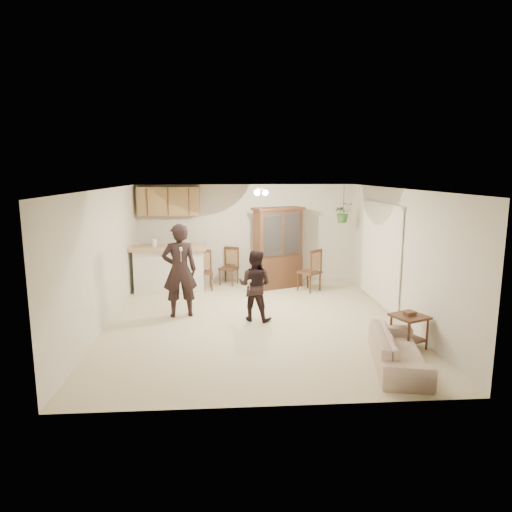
{
  "coord_description": "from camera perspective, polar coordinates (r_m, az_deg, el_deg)",
  "views": [
    {
      "loc": [
        -0.56,
        -8.33,
        2.79
      ],
      "look_at": [
        0.06,
        0.4,
        1.19
      ],
      "focal_mm": 32.0,
      "sensor_mm": 36.0,
      "label": 1
    }
  ],
  "objects": [
    {
      "name": "adult",
      "position": [
        8.98,
        -9.52,
        -1.92
      ],
      "size": [
        0.72,
        0.54,
        1.8
      ],
      "primitive_type": "imported",
      "rotation": [
        0.0,
        0.0,
        3.32
      ],
      "color": "black",
      "rests_on": "floor"
    },
    {
      "name": "controller_adult",
      "position": [
        8.46,
        -9.38,
        0.86
      ],
      "size": [
        0.08,
        0.17,
        0.05
      ],
      "primitive_type": "cube",
      "rotation": [
        0.0,
        0.0,
        3.32
      ],
      "color": "white",
      "rests_on": "adult"
    },
    {
      "name": "ceiling_fixture",
      "position": [
        9.57,
        0.48,
        8.04
      ],
      "size": [
        0.36,
        0.36,
        0.2
      ],
      "primitive_type": null,
      "color": "#FFF0BF",
      "rests_on": "ceiling"
    },
    {
      "name": "sofa",
      "position": [
        7.03,
        17.43,
        -10.28
      ],
      "size": [
        1.1,
        1.98,
        0.73
      ],
      "primitive_type": "imported",
      "rotation": [
        0.0,
        0.0,
        1.36
      ],
      "color": "beige",
      "rests_on": "floor"
    },
    {
      "name": "hanging_plant",
      "position": [
        11.15,
        10.85,
        5.36
      ],
      "size": [
        0.43,
        0.37,
        0.48
      ],
      "primitive_type": "imported",
      "color": "#2C5D25",
      "rests_on": "ceiling"
    },
    {
      "name": "controller_child",
      "position": [
        8.35,
        -0.83,
        -3.17
      ],
      "size": [
        0.08,
        0.12,
        0.04
      ],
      "primitive_type": "cube",
      "rotation": [
        0.0,
        0.0,
        2.76
      ],
      "color": "white",
      "rests_on": "child"
    },
    {
      "name": "child",
      "position": [
        8.68,
        -0.15,
        -3.73
      ],
      "size": [
        0.8,
        0.72,
        1.35
      ],
      "primitive_type": "imported",
      "rotation": [
        0.0,
        0.0,
        2.76
      ],
      "color": "black",
      "rests_on": "floor"
    },
    {
      "name": "wall_right",
      "position": [
        9.1,
        17.32,
        0.15
      ],
      "size": [
        0.02,
        6.5,
        2.5
      ],
      "primitive_type": "cube",
      "color": "beige",
      "rests_on": "ground"
    },
    {
      "name": "ceiling",
      "position": [
        8.36,
        -0.24,
        8.39
      ],
      "size": [
        5.5,
        6.5,
        0.02
      ],
      "primitive_type": "cube",
      "color": "silver",
      "rests_on": "wall_back"
    },
    {
      "name": "bar_top",
      "position": [
        10.9,
        -10.82,
        1.01
      ],
      "size": [
        1.75,
        0.7,
        0.08
      ],
      "primitive_type": "cube",
      "color": "tan",
      "rests_on": "breakfast_bar"
    },
    {
      "name": "vertical_blinds",
      "position": [
        9.94,
        15.19,
        0.22
      ],
      "size": [
        0.06,
        2.3,
        2.1
      ],
      "primitive_type": null,
      "color": "white",
      "rests_on": "wall_right"
    },
    {
      "name": "side_table",
      "position": [
        7.84,
        18.56,
        -8.85
      ],
      "size": [
        0.64,
        0.64,
        0.6
      ],
      "rotation": [
        0.0,
        0.0,
        0.39
      ],
      "color": "#3D2016",
      "rests_on": "floor"
    },
    {
      "name": "china_hutch",
      "position": [
        11.14,
        2.75,
        0.97
      ],
      "size": [
        1.34,
        0.92,
        1.97
      ],
      "rotation": [
        0.0,
        0.0,
        0.39
      ],
      "color": "#3D2016",
      "rests_on": "floor"
    },
    {
      "name": "chair_hutch_right",
      "position": [
        10.99,
        6.64,
        -2.86
      ],
      "size": [
        0.64,
        0.64,
        1.02
      ],
      "rotation": [
        0.0,
        0.0,
        3.85
      ],
      "color": "#3D2016",
      "rests_on": "floor"
    },
    {
      "name": "upper_cabinets",
      "position": [
        11.5,
        -10.84,
        6.75
      ],
      "size": [
        1.5,
        0.34,
        0.7
      ],
      "primitive_type": "cube",
      "color": "olive",
      "rests_on": "wall_back"
    },
    {
      "name": "chair_bar",
      "position": [
        11.11,
        -6.52,
        -2.82
      ],
      "size": [
        0.46,
        0.46,
        0.95
      ],
      "rotation": [
        0.0,
        0.0,
        0.11
      ],
      "color": "#3D2016",
      "rests_on": "floor"
    },
    {
      "name": "chair_hutch_left",
      "position": [
        11.55,
        -3.42,
        -2.28
      ],
      "size": [
        0.55,
        0.55,
        0.94
      ],
      "rotation": [
        0.0,
        0.0,
        -0.44
      ],
      "color": "#3D2016",
      "rests_on": "floor"
    },
    {
      "name": "plant_cord",
      "position": [
        11.12,
        10.91,
        7.02
      ],
      "size": [
        0.01,
        0.01,
        0.65
      ],
      "primitive_type": "cylinder",
      "color": "black",
      "rests_on": "ceiling"
    },
    {
      "name": "floor",
      "position": [
        8.81,
        -0.23,
        -8.1
      ],
      "size": [
        6.5,
        6.5,
        0.0
      ],
      "primitive_type": "plane",
      "color": "beige",
      "rests_on": "ground"
    },
    {
      "name": "wall_front",
      "position": [
        5.34,
        2.12,
        -6.4
      ],
      "size": [
        5.5,
        0.02,
        2.5
      ],
      "primitive_type": "cube",
      "color": "beige",
      "rests_on": "ground"
    },
    {
      "name": "breakfast_bar",
      "position": [
        11.0,
        -10.73,
        -1.82
      ],
      "size": [
        1.6,
        0.55,
        1.0
      ],
      "primitive_type": "cube",
      "color": "silver",
      "rests_on": "floor"
    },
    {
      "name": "wall_back",
      "position": [
        11.7,
        -1.3,
        2.81
      ],
      "size": [
        5.5,
        0.02,
        2.5
      ],
      "primitive_type": "cube",
      "color": "beige",
      "rests_on": "ground"
    },
    {
      "name": "wall_left",
      "position": [
        8.75,
        -18.5,
        -0.3
      ],
      "size": [
        0.02,
        6.5,
        2.5
      ],
      "primitive_type": "cube",
      "color": "beige",
      "rests_on": "ground"
    }
  ]
}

